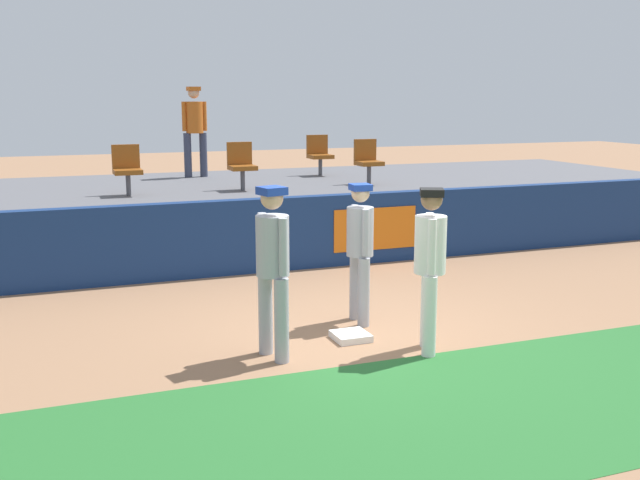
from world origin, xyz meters
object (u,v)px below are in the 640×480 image
Objects in this scene: spectator_hooded at (195,125)px; player_coach_visitor at (273,260)px; seat_back_right at (319,153)px; first_base at (351,336)px; player_runner_visitor at (360,243)px; seat_front_right at (368,159)px; seat_front_center at (241,163)px; seat_front_left at (127,167)px; player_fielder_home at (430,259)px.

player_coach_visitor is at bearing 81.89° from spectator_hooded.
seat_back_right is 0.46× the size of spectator_hooded.
first_base is 0.48× the size of seat_back_right.
player_runner_visitor is 5.04m from seat_front_right.
spectator_hooded reaches higher than player_runner_visitor.
seat_front_center is 0.46× the size of spectator_hooded.
seat_front_left is at bearing 53.44° from spectator_hooded.
first_base is 0.21× the size of player_coach_visitor.
seat_front_right reaches higher than player_fielder_home.
player_coach_visitor is at bearing -123.57° from seat_front_right.
spectator_hooded is (-2.76, 2.42, 0.59)m from seat_front_right.
seat_front_left is at bearing 180.00° from seat_front_right.
seat_back_right is (2.16, 1.80, 0.00)m from seat_front_center.
seat_front_left is at bearing 110.31° from first_base.
seat_front_right is at bearing -0.00° from seat_front_center.
spectator_hooded reaches higher than seat_front_center.
seat_front_center is at bearing -0.00° from seat_front_left.
first_base is at bearing -69.69° from seat_front_left.
player_fielder_home is 5.80m from seat_front_center.
seat_front_left reaches higher than player_fielder_home.
player_coach_visitor is at bearing -80.78° from seat_front_left.
player_runner_visitor is at bearing 57.78° from first_base.
seat_front_right is at bearing -0.00° from seat_front_left.
player_coach_visitor is 5.48m from seat_front_center.
spectator_hooded is at bearing 138.71° from seat_front_right.
player_runner_visitor is at bearing -115.61° from seat_front_right.
player_coach_visitor is 2.22× the size of seat_front_left.
player_fielder_home is 1.72m from player_coach_visitor.
first_base is 1.47m from player_coach_visitor.
seat_back_right reaches higher than player_coach_visitor.
player_coach_visitor is 2.22× the size of seat_front_center.
seat_front_left is (-1.88, 5.09, 1.59)m from first_base.
seat_front_right is at bearing 132.68° from player_coach_visitor.
player_fielder_home is 0.98× the size of player_coach_visitor.
seat_front_left reaches higher than player_coach_visitor.
player_coach_visitor is at bearing -166.12° from first_base.
seat_back_right is (4.12, 1.80, 0.00)m from seat_front_left.
seat_front_center is at bearing 89.07° from first_base.
seat_front_left is at bearing -156.40° from seat_back_right.
seat_front_center reaches higher than first_base.
seat_front_left is at bearing -149.13° from player_runner_visitor.
player_runner_visitor is 7.06m from spectator_hooded.
player_runner_visitor is 2.07× the size of seat_front_right.
spectator_hooded is at bearing 165.84° from seat_back_right.
player_fielder_home is at bearing 93.83° from spectator_hooded.
player_fielder_home is 2.16× the size of seat_front_right.
player_coach_visitor is 7.88m from spectator_hooded.
seat_front_left reaches higher than first_base.
seat_back_right is (2.24, 6.89, 1.59)m from first_base.
seat_front_right is 4.41m from seat_front_left.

